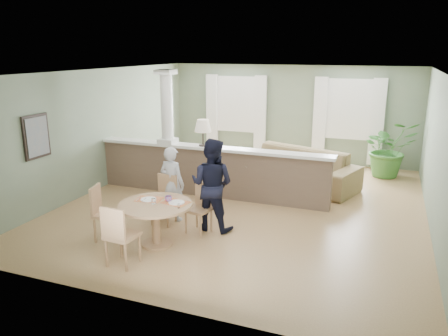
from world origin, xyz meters
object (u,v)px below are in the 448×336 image
at_px(chair_far_boy, 165,197).
at_px(chair_far_man, 201,205).
at_px(chair_side, 103,210).
at_px(man_person, 212,185).
at_px(houseplant, 389,149).
at_px(chair_near, 119,233).
at_px(sofa, 295,168).
at_px(dining_table, 156,212).
at_px(child_person, 172,184).

bearing_deg(chair_far_boy, chair_far_man, -11.15).
bearing_deg(chair_side, man_person, -69.84).
xyz_separation_m(chair_far_boy, man_person, (0.93, 0.02, 0.33)).
bearing_deg(man_person, chair_far_boy, 3.50).
height_order(houseplant, chair_far_boy, houseplant).
bearing_deg(chair_near, chair_side, -39.30).
xyz_separation_m(sofa, dining_table, (-1.42, -4.04, 0.15)).
height_order(houseplant, chair_near, houseplant).
bearing_deg(man_person, chair_near, 70.02).
xyz_separation_m(houseplant, child_person, (-3.72, -4.52, -0.01)).
bearing_deg(dining_table, man_person, 58.22).
distance_m(chair_far_boy, man_person, 0.99).
relative_size(houseplant, chair_far_boy, 1.60).
xyz_separation_m(houseplant, chair_near, (-3.59, -6.46, -0.19)).
bearing_deg(child_person, chair_far_boy, 78.50).
bearing_deg(chair_side, dining_table, -97.87).
relative_size(dining_table, man_person, 0.72).
bearing_deg(man_person, chair_side, 36.66).
bearing_deg(sofa, chair_far_man, -87.56).
distance_m(dining_table, chair_near, 0.86).
bearing_deg(child_person, dining_table, 113.55).
distance_m(chair_far_boy, chair_far_man, 0.80).
bearing_deg(child_person, sofa, -110.40).
bearing_deg(chair_far_man, sofa, 85.99).
xyz_separation_m(chair_near, child_person, (-0.13, 1.94, 0.18)).
bearing_deg(man_person, chair_far_man, 51.87).
xyz_separation_m(chair_side, man_person, (1.54, 1.05, 0.31)).
relative_size(dining_table, chair_near, 1.25).
relative_size(houseplant, child_person, 1.02).
distance_m(chair_far_man, child_person, 0.82).
bearing_deg(chair_far_man, houseplant, 70.74).
xyz_separation_m(chair_far_man, child_person, (-0.72, 0.32, 0.22)).
distance_m(chair_near, man_person, 1.96).
relative_size(chair_far_boy, chair_side, 0.95).
xyz_separation_m(chair_far_boy, chair_far_man, (0.78, -0.15, -0.01)).
distance_m(sofa, chair_far_man, 3.40).
distance_m(sofa, houseplant, 2.59).
bearing_deg(chair_near, chair_far_man, -106.83).
height_order(chair_far_boy, chair_near, chair_near).
bearing_deg(houseplant, chair_near, -119.10).
bearing_deg(sofa, child_person, -100.84).
height_order(dining_table, man_person, man_person).
distance_m(sofa, chair_side, 4.78).
bearing_deg(chair_far_boy, dining_table, -70.27).
distance_m(chair_far_boy, chair_side, 1.20).
xyz_separation_m(dining_table, chair_side, (-0.95, -0.11, -0.06)).
height_order(chair_far_man, child_person, child_person).
xyz_separation_m(houseplant, dining_table, (-3.45, -5.61, -0.14)).
bearing_deg(houseplant, dining_table, -121.56).
xyz_separation_m(houseplant, chair_side, (-4.40, -5.72, -0.20)).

